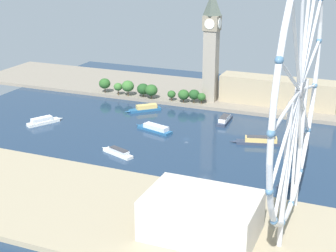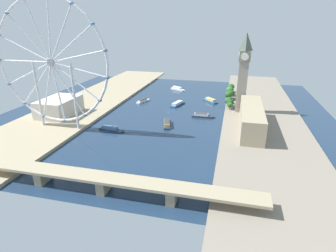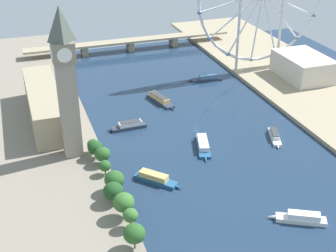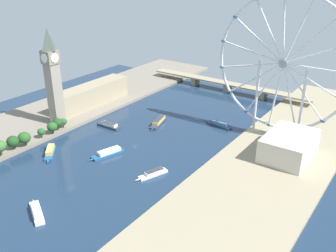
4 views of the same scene
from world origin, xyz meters
name	(u,v)px [view 2 (image 2 of 4)]	position (x,y,z in m)	size (l,w,h in m)	color
ground_plane	(168,111)	(0.00, 0.00, 0.00)	(404.16, 404.16, 0.00)	#1E334C
riverbank_left	(262,117)	(-117.08, 0.00, 1.50)	(90.00, 520.00, 3.00)	gray
riverbank_right	(87,104)	(117.08, 0.00, 1.50)	(90.00, 520.00, 3.00)	tan
clock_tower	(243,72)	(-90.32, -12.05, 52.48)	(14.00, 14.00, 95.22)	gray
parliament_block	(251,118)	(-101.49, 45.38, 14.64)	(22.00, 98.87, 23.28)	tan
tree_row_embankment	(230,94)	(-76.35, -65.60, 10.98)	(14.01, 103.79, 14.32)	#513823
ferris_wheel	(51,63)	(97.52, 90.45, 70.97)	(125.58, 3.20, 130.86)	silver
riverside_hall	(59,106)	(123.00, 53.94, 13.02)	(36.01, 52.64, 20.04)	beige
river_bridge	(103,180)	(0.00, 184.54, 8.93)	(216.16, 14.50, 11.42)	tan
tour_boat_0	(210,100)	(-49.00, -56.08, 2.34)	(24.76, 26.17, 5.59)	#235684
tour_boat_1	(167,123)	(-10.98, 51.00, 2.40)	(15.13, 36.36, 5.59)	#2D384C
tour_boat_2	(178,89)	(11.90, -116.22, 2.34)	(28.92, 18.18, 5.65)	white
tour_boat_3	(178,104)	(-6.70, -28.14, 2.18)	(15.74, 34.01, 5.06)	#235684
tour_boat_4	(143,101)	(45.47, -32.25, 1.96)	(13.82, 28.40, 4.75)	white
tour_boat_5	(202,116)	(-46.55, 14.91, 2.29)	(29.66, 7.56, 5.51)	#2D384C
tour_boat_6	(111,129)	(42.88, 81.35, 2.16)	(32.45, 9.95, 5.29)	#2D384C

